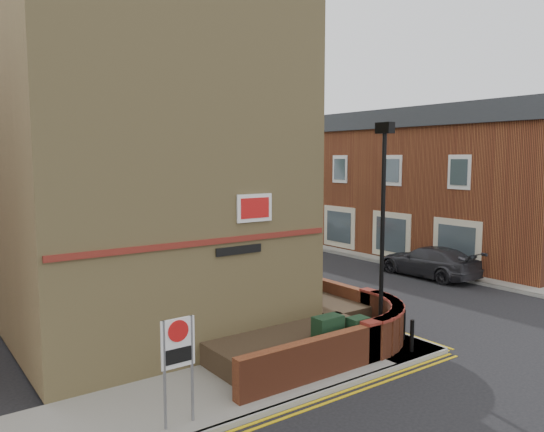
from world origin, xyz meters
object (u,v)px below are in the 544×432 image
at_px(lamppost, 382,234).
at_px(silver_car_near, 217,250).
at_px(zone_sign, 178,351).
at_px(utility_cabinet_large, 328,338).

bearing_deg(lamppost, silver_car_near, 80.07).
distance_m(lamppost, zone_sign, 6.85).
xyz_separation_m(utility_cabinet_large, zone_sign, (-4.70, -0.80, 0.92)).
bearing_deg(utility_cabinet_large, silver_car_near, 72.19).
bearing_deg(silver_car_near, zone_sign, -121.37).
relative_size(zone_sign, silver_car_near, 0.46).
distance_m(utility_cabinet_large, zone_sign, 4.86).
bearing_deg(utility_cabinet_large, zone_sign, -170.31).
height_order(lamppost, silver_car_near, lamppost).
relative_size(lamppost, utility_cabinet_large, 5.25).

